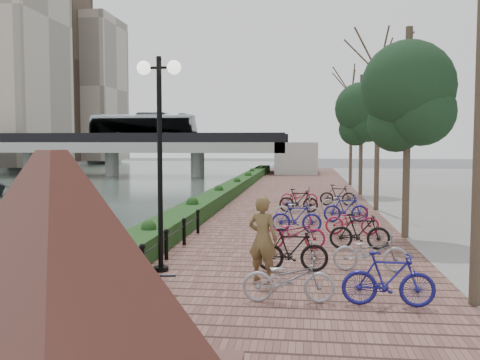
% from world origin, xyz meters
% --- Properties ---
extents(ground, '(220.00, 220.00, 0.00)m').
position_xyz_m(ground, '(0.00, 0.00, 0.00)').
color(ground, '#59595B').
rests_on(ground, ground).
extents(river_water, '(30.00, 130.00, 0.02)m').
position_xyz_m(river_water, '(-15.00, 25.00, 0.01)').
color(river_water, '#41514A').
rests_on(river_water, ground).
extents(promenade, '(8.00, 75.00, 0.50)m').
position_xyz_m(promenade, '(4.00, 17.50, 0.25)').
color(promenade, brown).
rests_on(promenade, ground).
extents(hedge, '(1.10, 56.00, 0.60)m').
position_xyz_m(hedge, '(0.60, 20.00, 0.80)').
color(hedge, '#143915').
rests_on(hedge, promenade).
extents(chain_fence, '(0.10, 14.10, 0.70)m').
position_xyz_m(chain_fence, '(1.40, 2.00, 0.85)').
color(chain_fence, black).
rests_on(chain_fence, promenade).
extents(granite_monument, '(5.12, 5.12, 2.89)m').
position_xyz_m(granite_monument, '(2.35, -2.95, 1.97)').
color(granite_monument, '#4E2921').
rests_on(granite_monument, promenade).
extents(lamppost, '(1.02, 0.32, 4.90)m').
position_xyz_m(lamppost, '(1.59, 3.81, 4.03)').
color(lamppost, black).
rests_on(lamppost, promenade).
extents(motorcycle, '(0.62, 1.43, 0.87)m').
position_xyz_m(motorcycle, '(2.70, -0.41, 0.93)').
color(motorcycle, black).
rests_on(motorcycle, promenade).
extents(pedestrian, '(0.78, 0.65, 1.84)m').
position_xyz_m(pedestrian, '(4.00, 3.19, 1.42)').
color(pedestrian, brown).
rests_on(pedestrian, promenade).
extents(bicycle_parking, '(2.40, 17.32, 1.00)m').
position_xyz_m(bicycle_parking, '(5.49, 9.45, 0.97)').
color(bicycle_parking, '#9B9A9F').
rests_on(bicycle_parking, promenade).
extents(street_trees, '(3.20, 37.12, 6.80)m').
position_xyz_m(street_trees, '(8.00, 12.68, 3.69)').
color(street_trees, '#3B2F23').
rests_on(street_trees, promenade).
extents(bridge, '(36.00, 10.77, 6.50)m').
position_xyz_m(bridge, '(-14.29, 45.00, 3.37)').
color(bridge, '#AAAAA5').
rests_on(bridge, ground).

